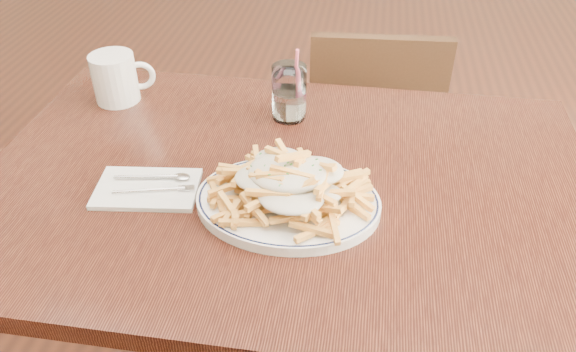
% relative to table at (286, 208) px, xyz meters
% --- Properties ---
extents(table, '(1.20, 0.80, 0.75)m').
position_rel_table_xyz_m(table, '(0.00, 0.00, 0.00)').
color(table, black).
rests_on(table, ground).
extents(chair_far, '(0.40, 0.40, 0.82)m').
position_rel_table_xyz_m(chair_far, '(0.16, 0.64, -0.21)').
color(chair_far, black).
rests_on(chair_far, ground).
extents(fries_plate, '(0.41, 0.38, 0.02)m').
position_rel_table_xyz_m(fries_plate, '(0.02, -0.09, 0.09)').
color(fries_plate, white).
rests_on(fries_plate, table).
extents(loaded_fries, '(0.27, 0.21, 0.08)m').
position_rel_table_xyz_m(loaded_fries, '(0.02, -0.09, 0.14)').
color(loaded_fries, gold).
rests_on(loaded_fries, fries_plate).
extents(napkin, '(0.20, 0.15, 0.01)m').
position_rel_table_xyz_m(napkin, '(-0.25, -0.08, 0.08)').
color(napkin, silver).
rests_on(napkin, table).
extents(cutlery, '(0.17, 0.09, 0.01)m').
position_rel_table_xyz_m(cutlery, '(-0.25, -0.08, 0.09)').
color(cutlery, silver).
rests_on(cutlery, napkin).
extents(water_glass, '(0.08, 0.08, 0.17)m').
position_rel_table_xyz_m(water_glass, '(-0.03, 0.23, 0.13)').
color(water_glass, white).
rests_on(water_glass, table).
extents(coffee_mug, '(0.14, 0.10, 0.11)m').
position_rel_table_xyz_m(coffee_mug, '(-0.44, 0.24, 0.14)').
color(coffee_mug, white).
rests_on(coffee_mug, table).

